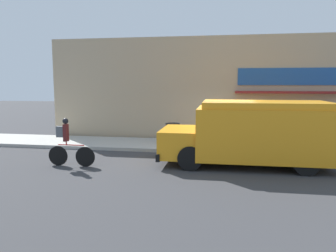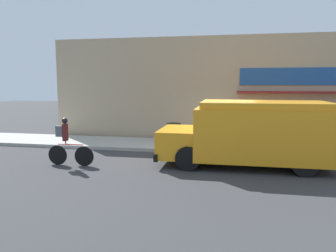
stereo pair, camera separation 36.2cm
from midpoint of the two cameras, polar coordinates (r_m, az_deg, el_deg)
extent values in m
plane|color=#38383A|center=(12.81, 9.79, -5.00)|extent=(70.00, 70.00, 0.00)
cube|color=#ADAAA3|center=(14.07, 9.96, -3.61)|extent=(28.00, 2.61, 0.14)
cube|color=tan|center=(15.42, 10.33, 6.24)|extent=(16.72, 0.18, 4.90)
cube|color=#1E4C93|center=(15.51, 21.10, 8.05)|extent=(4.30, 0.05, 0.75)
cube|color=maroon|center=(15.22, 21.16, 5.48)|extent=(4.52, 0.62, 0.10)
cube|color=orange|center=(11.25, 17.14, -1.22)|extent=(4.39, 2.42, 1.66)
cube|color=orange|center=(11.36, 2.86, -2.73)|extent=(1.26, 2.20, 0.91)
cube|color=orange|center=(11.16, 17.32, 3.54)|extent=(4.04, 2.22, 0.21)
cube|color=black|center=(11.52, -0.01, -4.39)|extent=(0.14, 2.33, 0.24)
cube|color=red|center=(12.60, 11.04, 0.24)|extent=(0.03, 0.44, 0.44)
cylinder|color=black|center=(12.37, 5.58, -3.52)|extent=(0.78, 0.27, 0.78)
cylinder|color=black|center=(10.37, 4.48, -5.64)|extent=(0.78, 0.27, 0.78)
cylinder|color=black|center=(12.54, 21.62, -3.87)|extent=(0.78, 0.27, 0.78)
cylinder|color=black|center=(10.57, 23.65, -6.00)|extent=(0.78, 0.27, 0.78)
cylinder|color=black|center=(11.21, -13.50, -5.15)|extent=(0.66, 0.05, 0.66)
cylinder|color=black|center=(11.63, -17.82, -4.85)|extent=(0.66, 0.05, 0.66)
cylinder|color=red|center=(11.34, -15.77, -3.12)|extent=(0.91, 0.04, 0.04)
cylinder|color=red|center=(11.41, -16.53, -2.78)|extent=(0.04, 0.04, 0.12)
cube|color=#561E1E|center=(11.35, -16.60, -1.06)|extent=(0.12, 0.20, 0.57)
sphere|color=black|center=(11.30, -16.67, 0.88)|extent=(0.19, 0.19, 0.19)
cube|color=#565B60|center=(11.44, -17.45, -0.88)|extent=(0.26, 0.14, 0.36)
cylinder|color=#38383D|center=(14.17, 1.72, -1.40)|extent=(0.61, 0.61, 0.85)
cylinder|color=black|center=(14.10, 1.72, 0.39)|extent=(0.62, 0.62, 0.04)
camera|label=1|loc=(0.18, -89.18, 0.11)|focal=35.00mm
camera|label=2|loc=(0.18, 90.82, -0.11)|focal=35.00mm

